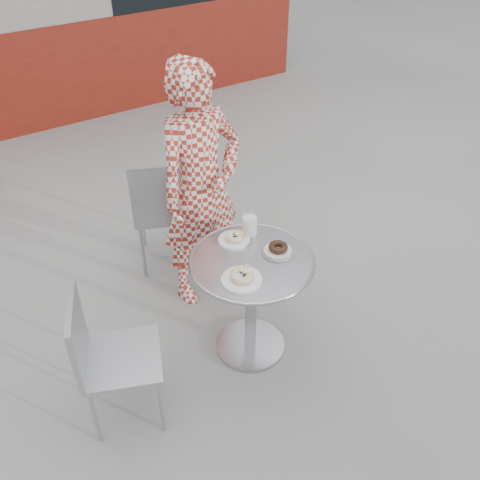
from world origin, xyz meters
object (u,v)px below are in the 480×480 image
plate_near (242,277)px  bistro_table (251,283)px  plate_checker (278,249)px  plate_far (235,238)px  chair_left (124,380)px  seated_person (201,189)px  milk_cup (250,225)px  chair_far (167,230)px

plate_near → bistro_table: bearing=39.3°
bistro_table → plate_near: bearing=-140.7°
bistro_table → plate_checker: (0.16, -0.02, 0.18)m
bistro_table → plate_far: bearing=85.8°
chair_left → seated_person: size_ratio=0.51×
milk_cup → plate_far: bearing=-178.8°
bistro_table → seated_person: seated_person is taller
bistro_table → chair_left: size_ratio=0.86×
plate_far → plate_checker: (0.14, -0.21, -0.00)m
chair_far → milk_cup: size_ratio=6.28×
chair_left → seated_person: bearing=-31.2°
chair_left → milk_cup: milk_cup is taller
seated_person → plate_far: bearing=-102.3°
plate_near → milk_cup: bearing=50.4°
chair_far → chair_left: chair_far is taller
chair_far → chair_left: bearing=77.6°
chair_left → bistro_table: bearing=-67.1°
bistro_table → chair_far: (-0.03, 1.01, -0.25)m
plate_checker → milk_cup: bearing=101.3°
milk_cup → plate_near: bearing=-129.6°
plate_near → seated_person: bearing=76.0°
plate_checker → bistro_table: bearing=172.8°
chair_left → plate_far: bearing=-53.9°
chair_far → plate_far: (0.04, -0.82, 0.44)m
plate_far → plate_near: 0.33m
chair_far → milk_cup: 0.96m
seated_person → plate_checker: seated_person is taller
bistro_table → milk_cup: milk_cup is taller
chair_far → plate_checker: (0.18, -1.03, 0.43)m
plate_near → plate_far: bearing=63.8°
milk_cup → seated_person: bearing=99.2°
plate_far → plate_near: size_ratio=0.86×
bistro_table → seated_person: 0.67m
plate_far → plate_checker: size_ratio=0.97×
chair_far → milk_cup: bearing=124.1°
plate_checker → milk_cup: 0.22m
milk_cup → chair_left: bearing=-167.4°
plate_far → plate_near: (-0.15, -0.30, 0.00)m
chair_far → plate_near: size_ratio=4.17×
seated_person → plate_far: (-0.03, -0.42, -0.08)m
bistro_table → plate_checker: 0.24m
seated_person → chair_left: bearing=-151.1°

